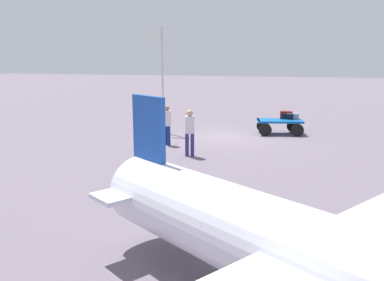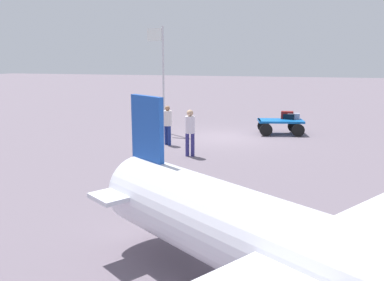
{
  "view_description": "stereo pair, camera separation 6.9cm",
  "coord_description": "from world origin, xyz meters",
  "px_view_note": "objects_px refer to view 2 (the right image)",
  "views": [
    {
      "loc": [
        -3.51,
        18.32,
        3.63
      ],
      "look_at": [
        -0.12,
        6.0,
        1.03
      ],
      "focal_mm": 38.58,
      "sensor_mm": 36.0,
      "label": 1
    },
    {
      "loc": [
        -3.58,
        18.3,
        3.63
      ],
      "look_at": [
        -0.12,
        6.0,
        1.03
      ],
      "focal_mm": 38.58,
      "sensor_mm": 36.0,
      "label": 2
    }
  ],
  "objects_px": {
    "luggage_cart": "(280,124)",
    "suitcase_navy": "(287,115)",
    "worker_trailing": "(190,129)",
    "worker_lead": "(168,122)",
    "suitcase_olive": "(289,117)",
    "suitcase_grey": "(293,116)",
    "airplane_near": "(342,274)",
    "flagpole": "(162,71)"
  },
  "relations": [
    {
      "from": "luggage_cart",
      "to": "suitcase_grey",
      "type": "height_order",
      "value": "suitcase_grey"
    },
    {
      "from": "suitcase_grey",
      "to": "worker_lead",
      "type": "bearing_deg",
      "value": 40.48
    },
    {
      "from": "suitcase_grey",
      "to": "flagpole",
      "type": "xyz_separation_m",
      "value": [
        6.14,
        1.54,
        2.12
      ]
    },
    {
      "from": "luggage_cart",
      "to": "suitcase_navy",
      "type": "height_order",
      "value": "suitcase_navy"
    },
    {
      "from": "suitcase_grey",
      "to": "worker_lead",
      "type": "distance_m",
      "value": 6.49
    },
    {
      "from": "suitcase_navy",
      "to": "airplane_near",
      "type": "distance_m",
      "value": 15.51
    },
    {
      "from": "suitcase_navy",
      "to": "worker_lead",
      "type": "bearing_deg",
      "value": 42.36
    },
    {
      "from": "worker_lead",
      "to": "flagpole",
      "type": "height_order",
      "value": "flagpole"
    },
    {
      "from": "suitcase_olive",
      "to": "suitcase_navy",
      "type": "xyz_separation_m",
      "value": [
        0.1,
        -0.12,
        0.05
      ]
    },
    {
      "from": "suitcase_navy",
      "to": "airplane_near",
      "type": "relative_size",
      "value": 0.07
    },
    {
      "from": "worker_trailing",
      "to": "airplane_near",
      "type": "xyz_separation_m",
      "value": [
        -4.62,
        9.55,
        0.07
      ]
    },
    {
      "from": "suitcase_grey",
      "to": "worker_lead",
      "type": "height_order",
      "value": "worker_lead"
    },
    {
      "from": "suitcase_grey",
      "to": "worker_trailing",
      "type": "xyz_separation_m",
      "value": [
        3.49,
        5.88,
        0.2
      ]
    },
    {
      "from": "worker_trailing",
      "to": "worker_lead",
      "type": "bearing_deg",
      "value": -48.99
    },
    {
      "from": "suitcase_olive",
      "to": "worker_lead",
      "type": "bearing_deg",
      "value": 40.92
    },
    {
      "from": "worker_lead",
      "to": "worker_trailing",
      "type": "height_order",
      "value": "worker_trailing"
    },
    {
      "from": "luggage_cart",
      "to": "worker_lead",
      "type": "xyz_separation_m",
      "value": [
        4.35,
        3.77,
        0.47
      ]
    },
    {
      "from": "luggage_cart",
      "to": "suitcase_olive",
      "type": "height_order",
      "value": "suitcase_olive"
    },
    {
      "from": "suitcase_grey",
      "to": "worker_trailing",
      "type": "height_order",
      "value": "worker_trailing"
    },
    {
      "from": "luggage_cart",
      "to": "suitcase_navy",
      "type": "xyz_separation_m",
      "value": [
        -0.29,
        -0.46,
        0.37
      ]
    },
    {
      "from": "worker_trailing",
      "to": "suitcase_navy",
      "type": "bearing_deg",
      "value": -118.44
    },
    {
      "from": "worker_lead",
      "to": "airplane_near",
      "type": "relative_size",
      "value": 0.2
    },
    {
      "from": "suitcase_grey",
      "to": "suitcase_navy",
      "type": "bearing_deg",
      "value": -2.87
    },
    {
      "from": "suitcase_grey",
      "to": "flagpole",
      "type": "bearing_deg",
      "value": 14.06
    },
    {
      "from": "luggage_cart",
      "to": "suitcase_olive",
      "type": "bearing_deg",
      "value": -139.41
    },
    {
      "from": "flagpole",
      "to": "worker_trailing",
      "type": "bearing_deg",
      "value": 121.38
    },
    {
      "from": "suitcase_olive",
      "to": "flagpole",
      "type": "relative_size",
      "value": 0.11
    },
    {
      "from": "suitcase_navy",
      "to": "flagpole",
      "type": "distance_m",
      "value": 6.39
    },
    {
      "from": "suitcase_grey",
      "to": "worker_lead",
      "type": "xyz_separation_m",
      "value": [
        4.94,
        4.21,
        0.14
      ]
    },
    {
      "from": "flagpole",
      "to": "suitcase_grey",
      "type": "bearing_deg",
      "value": -165.94
    },
    {
      "from": "airplane_near",
      "to": "flagpole",
      "type": "distance_m",
      "value": 15.79
    },
    {
      "from": "luggage_cart",
      "to": "suitcase_navy",
      "type": "distance_m",
      "value": 0.66
    },
    {
      "from": "suitcase_olive",
      "to": "suitcase_grey",
      "type": "bearing_deg",
      "value": -152.16
    },
    {
      "from": "suitcase_navy",
      "to": "airplane_near",
      "type": "xyz_separation_m",
      "value": [
        -1.43,
        15.44,
        0.23
      ]
    },
    {
      "from": "suitcase_navy",
      "to": "suitcase_grey",
      "type": "distance_m",
      "value": 0.3
    },
    {
      "from": "airplane_near",
      "to": "flagpole",
      "type": "xyz_separation_m",
      "value": [
        7.27,
        -13.89,
        1.85
      ]
    },
    {
      "from": "luggage_cart",
      "to": "airplane_near",
      "type": "relative_size",
      "value": 0.27
    },
    {
      "from": "suitcase_grey",
      "to": "airplane_near",
      "type": "height_order",
      "value": "airplane_near"
    },
    {
      "from": "luggage_cart",
      "to": "worker_trailing",
      "type": "distance_m",
      "value": 6.19
    },
    {
      "from": "suitcase_grey",
      "to": "worker_lead",
      "type": "relative_size",
      "value": 0.36
    },
    {
      "from": "worker_trailing",
      "to": "airplane_near",
      "type": "bearing_deg",
      "value": 115.82
    },
    {
      "from": "worker_lead",
      "to": "flagpole",
      "type": "xyz_separation_m",
      "value": [
        1.2,
        -2.68,
        1.99
      ]
    }
  ]
}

